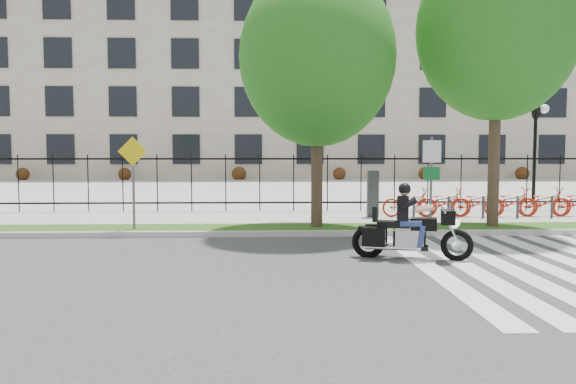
{
  "coord_description": "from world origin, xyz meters",
  "views": [
    {
      "loc": [
        -0.9,
        -10.61,
        2.21
      ],
      "look_at": [
        -0.42,
        3.0,
        1.26
      ],
      "focal_mm": 35.0,
      "sensor_mm": 36.0,
      "label": 1
    }
  ],
  "objects": [
    {
      "name": "lamp_post_right",
      "position": [
        10.0,
        12.0,
        3.21
      ],
      "size": [
        1.06,
        0.7,
        4.25
      ],
      "color": "black",
      "rests_on": "ground"
    },
    {
      "name": "ground",
      "position": [
        0.0,
        0.0,
        0.0
      ],
      "size": [
        120.0,
        120.0,
        0.0
      ],
      "primitive_type": "plane",
      "color": "#333335",
      "rests_on": "ground"
    },
    {
      "name": "sidewalk",
      "position": [
        0.0,
        7.45,
        0.07
      ],
      "size": [
        60.0,
        3.5,
        0.15
      ],
      "primitive_type": "cube",
      "color": "#A8A79D",
      "rests_on": "ground"
    },
    {
      "name": "curb",
      "position": [
        0.0,
        4.1,
        0.07
      ],
      "size": [
        60.0,
        0.2,
        0.15
      ],
      "primitive_type": "cube",
      "color": "#AFADA5",
      "rests_on": "ground"
    },
    {
      "name": "sign_pole_warning",
      "position": [
        -4.53,
        4.58,
        1.74
      ],
      "size": [
        0.78,
        0.09,
        2.49
      ],
      "color": "#59595B",
      "rests_on": "grass_verge"
    },
    {
      "name": "plaza",
      "position": [
        0.0,
        25.0,
        0.05
      ],
      "size": [
        80.0,
        34.0,
        0.1
      ],
      "primitive_type": "cube",
      "color": "#A8A79D",
      "rests_on": "ground"
    },
    {
      "name": "crosswalk_stripes",
      "position": [
        4.83,
        0.0,
        0.01
      ],
      "size": [
        5.7,
        8.0,
        0.01
      ],
      "primitive_type": null,
      "color": "silver",
      "rests_on": "ground"
    },
    {
      "name": "motorcycle_rider",
      "position": [
        2.06,
        0.86,
        0.64
      ],
      "size": [
        2.42,
        1.11,
        1.91
      ],
      "color": "black",
      "rests_on": "ground"
    },
    {
      "name": "street_tree_2",
      "position": [
        5.44,
        4.95,
        5.63
      ],
      "size": [
        4.42,
        4.42,
        8.04
      ],
      "color": "#3A2A1F",
      "rests_on": "grass_verge"
    },
    {
      "name": "street_tree_1",
      "position": [
        0.45,
        4.95,
        4.84
      ],
      "size": [
        4.3,
        4.3,
        7.17
      ],
      "color": "#3A2A1F",
      "rests_on": "grass_verge"
    },
    {
      "name": "bike_share_station",
      "position": [
        7.97,
        7.2,
        0.62
      ],
      "size": [
        11.07,
        0.85,
        1.5
      ],
      "color": "#2D2D33",
      "rests_on": "sidewalk"
    },
    {
      "name": "grass_verge",
      "position": [
        0.0,
        4.95,
        0.07
      ],
      "size": [
        60.0,
        1.5,
        0.15
      ],
      "primitive_type": "cube",
      "color": "#275415",
      "rests_on": "ground"
    },
    {
      "name": "sign_pole_regulatory",
      "position": [
        3.56,
        4.58,
        1.74
      ],
      "size": [
        0.5,
        0.09,
        2.5
      ],
      "color": "#59595B",
      "rests_on": "grass_verge"
    },
    {
      "name": "office_building",
      "position": [
        0.0,
        44.92,
        9.97
      ],
      "size": [
        60.0,
        21.9,
        20.15
      ],
      "color": "#A09481",
      "rests_on": "ground"
    },
    {
      "name": "iron_fence",
      "position": [
        0.0,
        9.2,
        1.15
      ],
      "size": [
        30.0,
        0.06,
        2.0
      ],
      "primitive_type": null,
      "color": "black",
      "rests_on": "sidewalk"
    }
  ]
}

